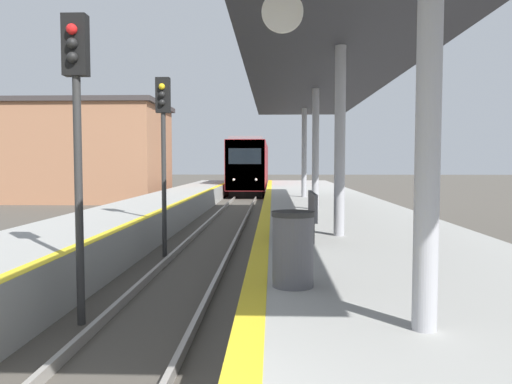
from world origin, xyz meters
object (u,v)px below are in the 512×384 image
at_px(signal_near, 77,111).
at_px(trash_bin, 293,249).
at_px(bench, 306,214).
at_px(train, 251,166).
at_px(signal_mid, 163,133).

height_order(signal_near, trash_bin, signal_near).
bearing_deg(signal_near, trash_bin, -23.51).
bearing_deg(trash_bin, signal_near, 156.49).
xyz_separation_m(signal_near, trash_bin, (3.17, -1.38, -1.82)).
bearing_deg(bench, signal_near, -146.10).
relative_size(train, signal_mid, 4.07).
height_order(signal_mid, trash_bin, signal_mid).
bearing_deg(bench, train, 94.42).
xyz_separation_m(train, trash_bin, (2.12, -36.52, -0.74)).
distance_m(signal_near, bench, 4.68).
xyz_separation_m(train, signal_mid, (-0.97, -29.66, 1.08)).
bearing_deg(signal_mid, trash_bin, -65.80).
xyz_separation_m(trash_bin, bench, (0.41, 3.79, 0.03)).
height_order(train, bench, train).
bearing_deg(trash_bin, signal_mid, 114.20).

